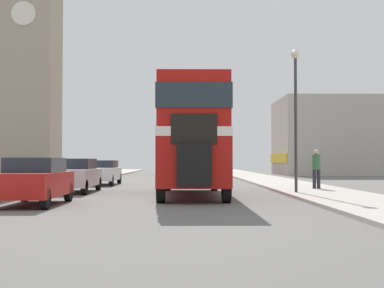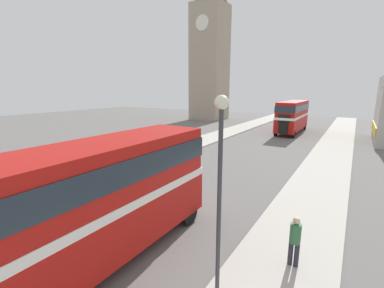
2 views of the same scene
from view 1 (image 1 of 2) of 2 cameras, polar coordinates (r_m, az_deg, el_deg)
The scene contains 11 objects.
ground_plane at distance 19.23m, azimuth -3.62°, elevation -5.98°, with size 120.00×120.00×0.00m, color slate.
sidewalk_right at distance 20.07m, azimuth 16.11°, elevation -5.57°, with size 3.50×120.00×0.12m.
double_decker_bus at distance 21.61m, azimuth 0.00°, elevation 1.34°, with size 2.50×9.28×4.37m.
bus_distant at distance 54.14m, azimuth -0.96°, elevation -0.51°, with size 2.53×10.22×4.40m.
car_parked_near at distance 17.74m, azimuth -16.46°, elevation -3.76°, with size 1.71×3.99×1.50m.
car_parked_mid at distance 24.28m, azimuth -12.35°, elevation -3.24°, with size 1.70×4.42×1.50m.
car_parked_far at distance 31.51m, azimuth -9.58°, elevation -2.96°, with size 1.78×4.51×1.42m.
pedestrian_walking at distance 25.34m, azimuth 13.13°, elevation -2.35°, with size 0.36×0.36×1.80m.
street_lamp at distance 22.44m, azimuth 10.99°, elevation 4.77°, with size 0.36×0.36×5.86m.
church_tower at distance 66.10m, azimuth -16.78°, elevation 10.74°, with size 6.30×6.30×30.66m.
shop_building_block at distance 55.60m, azimuth 17.30°, elevation 0.71°, with size 15.93×9.29×7.49m.
Camera 1 is at (0.93, -19.16, 1.41)m, focal length 50.00 mm.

